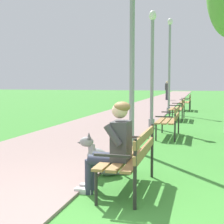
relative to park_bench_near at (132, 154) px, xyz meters
name	(u,v)px	position (x,y,z in m)	size (l,w,h in m)	color
ground_plane	(83,219)	(-0.31, -1.11, -0.51)	(120.00, 120.00, 0.00)	#3D8433
paved_path	(162,100)	(-2.25, 22.89, -0.49)	(3.21, 60.00, 0.04)	gray
park_bench_near	(132,154)	(0.00, 0.00, 0.00)	(0.55, 1.50, 0.85)	olive
park_bench_mid	(170,119)	(0.11, 4.63, 0.00)	(0.55, 1.50, 0.85)	olive
park_bench_far	(179,107)	(0.06, 8.89, 0.00)	(0.55, 1.50, 0.85)	olive
park_bench_furthest	(187,101)	(0.17, 13.56, 0.00)	(0.55, 1.50, 0.85)	olive
person_seated_on_near_bench	(113,144)	(-0.21, -0.22, 0.17)	(0.74, 0.49, 1.25)	#33384C
dog_grey	(101,160)	(-0.61, 0.54, -0.25)	(0.79, 0.45, 0.71)	gray
lamp_post_near	(132,43)	(-0.55, 2.61, 1.83)	(0.24, 0.24, 4.54)	gray
lamp_post_mid	(152,68)	(-0.66, 6.30, 1.46)	(0.24, 0.24, 3.81)	gray
lamp_post_far	(169,65)	(-0.58, 11.42, 1.83)	(0.24, 0.24, 4.52)	gray
pedestrian_distant	(167,90)	(-1.88, 23.42, 0.33)	(0.32, 0.22, 1.65)	#383842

